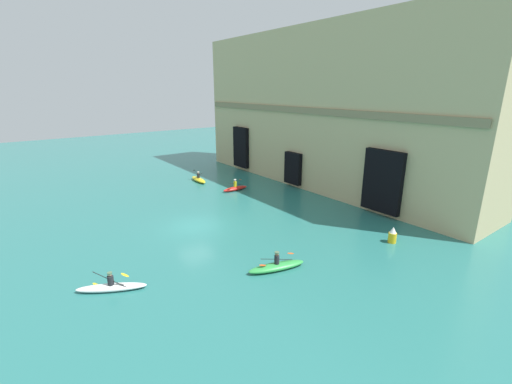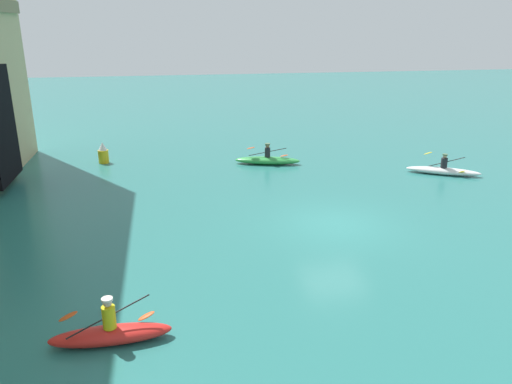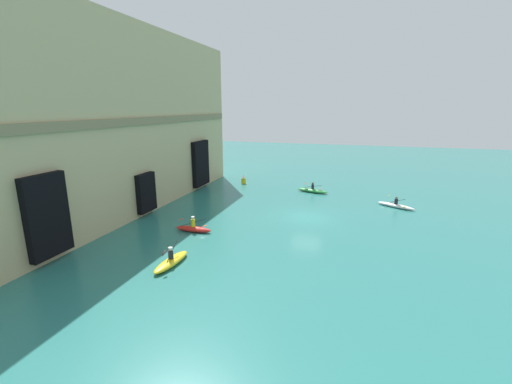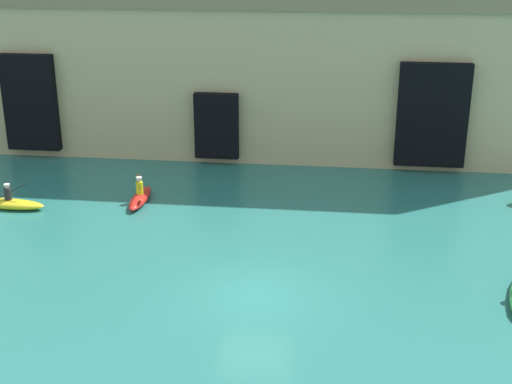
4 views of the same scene
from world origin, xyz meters
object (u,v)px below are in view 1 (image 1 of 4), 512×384
(kayak_red, at_px, (235,188))
(kayak_white, at_px, (111,287))
(marker_buoy, at_px, (393,235))
(kayak_yellow, at_px, (199,179))
(kayak_green, at_px, (277,266))

(kayak_red, bearing_deg, kayak_white, 36.03)
(marker_buoy, bearing_deg, kayak_yellow, -171.96)
(kayak_white, bearing_deg, marker_buoy, -168.79)
(kayak_white, height_order, kayak_red, kayak_red)
(marker_buoy, bearing_deg, kayak_white, -107.69)
(kayak_green, height_order, kayak_white, kayak_green)
(kayak_red, distance_m, marker_buoy, 16.97)
(kayak_yellow, relative_size, kayak_white, 0.95)
(kayak_red, bearing_deg, kayak_green, 64.34)
(kayak_white, bearing_deg, kayak_red, -114.32)
(marker_buoy, bearing_deg, kayak_green, -102.29)
(kayak_green, distance_m, kayak_red, 16.50)
(kayak_yellow, bearing_deg, kayak_green, -11.61)
(kayak_green, distance_m, kayak_yellow, 21.22)
(kayak_yellow, distance_m, kayak_red, 5.67)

